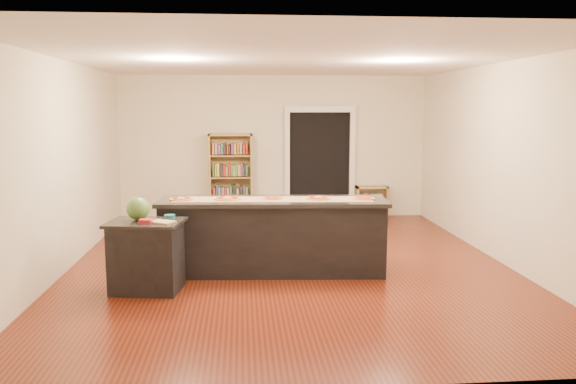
{
  "coord_description": "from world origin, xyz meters",
  "views": [
    {
      "loc": [
        -0.64,
        -7.54,
        2.15
      ],
      "look_at": [
        0.0,
        0.2,
        1.0
      ],
      "focal_mm": 35.0,
      "sensor_mm": 36.0,
      "label": 1
    }
  ],
  "objects": [
    {
      "name": "kitchen_island",
      "position": [
        -0.24,
        -0.31,
        0.49
      ],
      "size": [
        2.97,
        0.81,
        0.98
      ],
      "rotation": [
        0.0,
        0.0,
        -0.07
      ],
      "color": "black",
      "rests_on": "ground"
    },
    {
      "name": "pizza_a",
      "position": [
        -1.43,
        -0.26,
        0.99
      ],
      "size": [
        0.29,
        0.29,
        0.02
      ],
      "color": "#AF8E43",
      "rests_on": "kitchen_island"
    },
    {
      "name": "package_red",
      "position": [
        -1.75,
        -1.09,
        0.87
      ],
      "size": [
        0.15,
        0.12,
        0.05
      ],
      "primitive_type": "cube",
      "rotation": [
        0.0,
        0.0,
        -0.17
      ],
      "color": "maroon",
      "rests_on": "side_counter"
    },
    {
      "name": "bookshelf",
      "position": [
        -0.85,
        3.3,
        0.84
      ],
      "size": [
        0.84,
        0.3,
        1.68
      ],
      "primitive_type": "cube",
      "color": "tan",
      "rests_on": "ground"
    },
    {
      "name": "side_counter",
      "position": [
        -1.78,
        -0.96,
        0.43
      ],
      "size": [
        0.85,
        0.62,
        0.85
      ],
      "rotation": [
        0.0,
        0.0,
        -0.16
      ],
      "color": "black",
      "rests_on": "ground"
    },
    {
      "name": "pizza_c",
      "position": [
        -0.24,
        -0.26,
        0.99
      ],
      "size": [
        0.29,
        0.29,
        0.02
      ],
      "color": "#AF8E43",
      "rests_on": "kitchen_island"
    },
    {
      "name": "watermelon",
      "position": [
        -1.87,
        -0.87,
        0.98
      ],
      "size": [
        0.27,
        0.27,
        0.27
      ],
      "primitive_type": "sphere",
      "color": "#144214",
      "rests_on": "side_counter"
    },
    {
      "name": "room",
      "position": [
        0.0,
        0.0,
        1.4
      ],
      "size": [
        6.0,
        7.0,
        2.8
      ],
      "color": "beige",
      "rests_on": "ground"
    },
    {
      "name": "cutting_board",
      "position": [
        -1.57,
        -1.06,
        0.85
      ],
      "size": [
        0.33,
        0.29,
        0.02
      ],
      "primitive_type": "cube",
      "rotation": [
        0.0,
        0.0,
        -0.52
      ],
      "color": "tan",
      "rests_on": "side_counter"
    },
    {
      "name": "package_teal",
      "position": [
        -1.51,
        -0.83,
        0.87
      ],
      "size": [
        0.13,
        0.13,
        0.05
      ],
      "primitive_type": "cylinder",
      "color": "#195966",
      "rests_on": "side_counter"
    },
    {
      "name": "pizza_b",
      "position": [
        -0.83,
        -0.26,
        0.99
      ],
      "size": [
        0.35,
        0.35,
        0.02
      ],
      "color": "#AF8E43",
      "rests_on": "kitchen_island"
    },
    {
      "name": "kraft_paper",
      "position": [
        -0.24,
        -0.32,
        0.98
      ],
      "size": [
        2.61,
        0.65,
        0.0
      ],
      "primitive_type": "cube",
      "rotation": [
        0.0,
        0.0,
        -0.07
      ],
      "color": "#9A744F",
      "rests_on": "kitchen_island"
    },
    {
      "name": "pizza_e",
      "position": [
        0.94,
        -0.4,
        0.99
      ],
      "size": [
        0.31,
        0.31,
        0.02
      ],
      "color": "#AF8E43",
      "rests_on": "kitchen_island"
    },
    {
      "name": "doorway",
      "position": [
        0.9,
        3.46,
        1.2
      ],
      "size": [
        1.4,
        0.09,
        2.21
      ],
      "color": "black",
      "rests_on": "room"
    },
    {
      "name": "low_shelf",
      "position": [
        1.93,
        3.31,
        0.32
      ],
      "size": [
        0.64,
        0.27,
        0.64
      ],
      "primitive_type": "cube",
      "color": "tan",
      "rests_on": "ground"
    },
    {
      "name": "pizza_d",
      "position": [
        0.35,
        -0.33,
        0.99
      ],
      "size": [
        0.32,
        0.32,
        0.02
      ],
      "color": "#AF8E43",
      "rests_on": "kitchen_island"
    },
    {
      "name": "waste_bin",
      "position": [
        -0.23,
        3.17,
        0.18
      ],
      "size": [
        0.25,
        0.25,
        0.37
      ],
      "primitive_type": "cylinder",
      "color": "#486AA1",
      "rests_on": "ground"
    }
  ]
}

